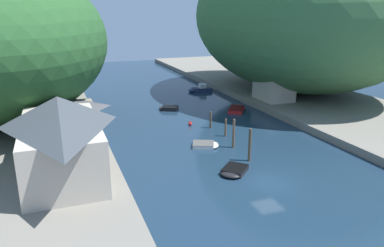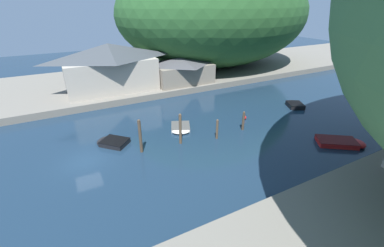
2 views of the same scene
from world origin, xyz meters
name	(u,v)px [view 1 (image 1 of 2)]	position (x,y,z in m)	size (l,w,h in m)	color
water_surface	(173,109)	(0.00, 30.00, 0.00)	(130.00, 130.00, 0.00)	#192D42
left_bank	(15,120)	(-24.08, 30.00, 0.51)	(22.00, 120.00, 1.01)	slate
right_bank	(295,95)	(24.08, 30.00, 0.51)	(22.00, 120.00, 1.01)	slate
hillside_right	(299,16)	(25.18, 32.09, 14.78)	(35.68, 49.96, 27.53)	#3D6B3D
waterfront_building	(61,134)	(-18.12, 6.83, 4.83)	(7.25, 14.84, 7.38)	#B2A899
boathouse_shed	(65,117)	(-17.36, 18.76, 3.26)	(7.92, 10.64, 4.36)	gray
right_bank_cottage	(274,84)	(17.01, 26.36, 3.67)	(5.05, 7.04, 5.17)	#B2A899
boat_mid_channel	(206,145)	(-1.77, 11.25, 0.23)	(3.71, 3.23, 0.47)	silver
boat_white_cruiser	(168,108)	(-0.99, 29.62, 0.30)	(3.68, 3.20, 0.61)	black
boat_far_right_bank	(200,89)	(9.39, 41.53, 0.48)	(4.98, 2.48, 1.55)	navy
boat_yellow_tender	(237,109)	(9.62, 25.46, 0.28)	(4.62, 5.31, 0.57)	red
boat_open_rowboat	(234,171)	(-2.24, 3.06, 0.26)	(3.87, 3.85, 0.53)	black
mooring_post_nearest	(250,145)	(0.87, 5.50, 1.88)	(0.32, 0.32, 3.74)	#4C3D2D
mooring_post_second	(234,133)	(1.13, 9.88, 1.79)	(0.30, 0.30, 3.57)	brown
mooring_post_middle	(226,127)	(2.06, 14.01, 1.21)	(0.26, 0.26, 2.40)	brown
mooring_post_fourth	(211,120)	(1.67, 18.01, 1.22)	(0.30, 0.30, 2.42)	#4C3D2D
channel_buoy_near	(190,123)	(-0.61, 20.05, 0.31)	(0.54, 0.54, 0.81)	red
person_on_quay	(95,169)	(-15.57, 4.51, 1.99)	(0.22, 0.38, 1.69)	#282D3D
person_by_boathouse	(83,124)	(-15.33, 19.31, 1.99)	(0.31, 0.42, 1.69)	#282D3D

